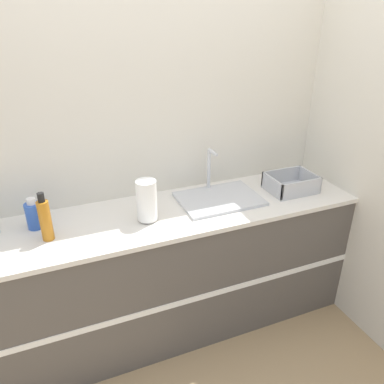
{
  "coord_description": "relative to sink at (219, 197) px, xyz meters",
  "views": [
    {
      "loc": [
        -0.63,
        -1.63,
        2.03
      ],
      "look_at": [
        0.14,
        0.26,
        1.03
      ],
      "focal_mm": 35.0,
      "sensor_mm": 36.0,
      "label": 1
    }
  ],
  "objects": [
    {
      "name": "ground_plane",
      "position": [
        -0.35,
        -0.32,
        -0.93
      ],
      "size": [
        12.0,
        12.0,
        0.0
      ],
      "primitive_type": "plane",
      "color": "tan"
    },
    {
      "name": "wall_back",
      "position": [
        -0.35,
        0.3,
        0.37
      ],
      "size": [
        4.83,
        0.06,
        2.6
      ],
      "color": "beige",
      "rests_on": "ground_plane"
    },
    {
      "name": "wall_right",
      "position": [
        0.89,
        -0.03,
        0.37
      ],
      "size": [
        0.06,
        2.59,
        2.6
      ],
      "color": "beige",
      "rests_on": "ground_plane"
    },
    {
      "name": "counter_cabinet",
      "position": [
        -0.35,
        -0.03,
        -0.47
      ],
      "size": [
        2.45,
        0.61,
        0.91
      ],
      "color": "#514C47",
      "rests_on": "ground_plane"
    },
    {
      "name": "sink",
      "position": [
        0.0,
        0.0,
        0.0
      ],
      "size": [
        0.52,
        0.38,
        0.3
      ],
      "color": "silver",
      "rests_on": "counter_cabinet"
    },
    {
      "name": "paper_towel_roll",
      "position": [
        -0.5,
        -0.08,
        0.11
      ],
      "size": [
        0.12,
        0.12,
        0.25
      ],
      "color": "#4C4C51",
      "rests_on": "counter_cabinet"
    },
    {
      "name": "dish_rack",
      "position": [
        0.52,
        -0.06,
        0.02
      ],
      "size": [
        0.32,
        0.25,
        0.12
      ],
      "color": "#B7BABF",
      "rests_on": "counter_cabinet"
    },
    {
      "name": "bottle_blue",
      "position": [
        -1.12,
        0.08,
        0.06
      ],
      "size": [
        0.09,
        0.09,
        0.18
      ],
      "color": "#2D56B7",
      "rests_on": "counter_cabinet"
    },
    {
      "name": "bottle_amber",
      "position": [
        -1.06,
        -0.08,
        0.1
      ],
      "size": [
        0.06,
        0.06,
        0.28
      ],
      "color": "#B26B19",
      "rests_on": "counter_cabinet"
    }
  ]
}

